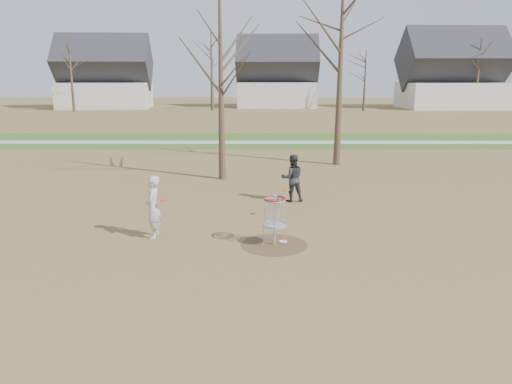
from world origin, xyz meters
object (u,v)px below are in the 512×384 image
player_standing (153,207)px  player_throwing (292,178)px  disc_golf_basket (275,212)px  disc_grounded (283,241)px

player_standing → player_throwing: 5.81m
disc_golf_basket → disc_grounded: bearing=40.3°
player_standing → player_throwing: player_standing is taller
player_standing → disc_golf_basket: size_ratio=1.31×
disc_grounded → disc_golf_basket: (-0.25, -0.21, 0.89)m
player_standing → player_throwing: (4.13, 4.08, -0.03)m
player_throwing → player_standing: bearing=35.8°
player_standing → disc_grounded: 3.73m
player_throwing → disc_golf_basket: (-0.78, -4.68, 0.07)m
player_throwing → disc_golf_basket: 4.74m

